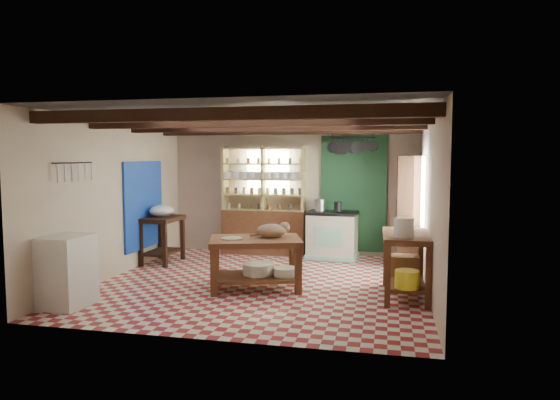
% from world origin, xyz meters
% --- Properties ---
extents(floor, '(5.00, 5.00, 0.02)m').
position_xyz_m(floor, '(0.00, 0.00, -0.01)').
color(floor, maroon).
rests_on(floor, ground).
extents(ceiling, '(5.00, 5.00, 0.02)m').
position_xyz_m(ceiling, '(0.00, 0.00, 2.60)').
color(ceiling, '#3F3F43').
rests_on(ceiling, wall_back).
extents(wall_back, '(5.00, 0.04, 2.60)m').
position_xyz_m(wall_back, '(0.00, 2.50, 1.30)').
color(wall_back, beige).
rests_on(wall_back, floor).
extents(wall_front, '(5.00, 0.04, 2.60)m').
position_xyz_m(wall_front, '(0.00, -2.50, 1.30)').
color(wall_front, beige).
rests_on(wall_front, floor).
extents(wall_left, '(0.04, 5.00, 2.60)m').
position_xyz_m(wall_left, '(-2.50, 0.00, 1.30)').
color(wall_left, beige).
rests_on(wall_left, floor).
extents(wall_right, '(0.04, 5.00, 2.60)m').
position_xyz_m(wall_right, '(2.50, 0.00, 1.30)').
color(wall_right, beige).
rests_on(wall_right, floor).
extents(ceiling_beams, '(5.00, 3.80, 0.15)m').
position_xyz_m(ceiling_beams, '(0.00, 0.00, 2.48)').
color(ceiling_beams, '#321B11').
rests_on(ceiling_beams, ceiling).
extents(blue_wall_patch, '(0.04, 1.40, 1.60)m').
position_xyz_m(blue_wall_patch, '(-2.47, 0.90, 1.10)').
color(blue_wall_patch, '#173EAF').
rests_on(blue_wall_patch, wall_left).
extents(green_wall_patch, '(1.30, 0.04, 2.30)m').
position_xyz_m(green_wall_patch, '(1.25, 2.47, 1.25)').
color(green_wall_patch, '#1B4529').
rests_on(green_wall_patch, wall_back).
extents(window_back, '(0.90, 0.02, 0.80)m').
position_xyz_m(window_back, '(-0.50, 2.48, 1.70)').
color(window_back, silver).
rests_on(window_back, wall_back).
extents(window_right, '(0.02, 1.30, 1.20)m').
position_xyz_m(window_right, '(2.48, 1.00, 1.40)').
color(window_right, silver).
rests_on(window_right, wall_right).
extents(utensil_rail, '(0.06, 0.90, 0.28)m').
position_xyz_m(utensil_rail, '(-2.44, -1.20, 1.78)').
color(utensil_rail, black).
rests_on(utensil_rail, wall_left).
extents(pot_rack, '(0.86, 0.12, 0.36)m').
position_xyz_m(pot_rack, '(1.25, 2.05, 2.18)').
color(pot_rack, black).
rests_on(pot_rack, ceiling).
extents(shelving_unit, '(1.70, 0.34, 2.20)m').
position_xyz_m(shelving_unit, '(-0.55, 2.31, 1.10)').
color(shelving_unit, tan).
rests_on(shelving_unit, floor).
extents(tall_rack, '(0.40, 0.86, 2.00)m').
position_xyz_m(tall_rack, '(2.28, 1.80, 1.00)').
color(tall_rack, '#321B11').
rests_on(tall_rack, floor).
extents(work_table, '(1.56, 1.26, 0.77)m').
position_xyz_m(work_table, '(-0.02, -0.33, 0.38)').
color(work_table, brown).
rests_on(work_table, floor).
extents(stove, '(0.99, 0.71, 0.93)m').
position_xyz_m(stove, '(0.87, 2.15, 0.46)').
color(stove, beige).
rests_on(stove, floor).
extents(prep_table, '(0.61, 0.87, 0.87)m').
position_xyz_m(prep_table, '(-2.20, 1.07, 0.43)').
color(prep_table, '#321B11').
rests_on(prep_table, floor).
extents(white_cabinet, '(0.56, 0.66, 0.95)m').
position_xyz_m(white_cabinet, '(-2.22, -1.73, 0.47)').
color(white_cabinet, silver).
rests_on(white_cabinet, floor).
extents(right_counter, '(0.67, 1.28, 0.91)m').
position_xyz_m(right_counter, '(2.18, -0.29, 0.45)').
color(right_counter, brown).
rests_on(right_counter, floor).
extents(cat, '(0.57, 0.52, 0.21)m').
position_xyz_m(cat, '(0.21, -0.20, 0.87)').
color(cat, '#997659').
rests_on(cat, work_table).
extents(steel_tray, '(0.40, 0.40, 0.02)m').
position_xyz_m(steel_tray, '(-0.34, -0.48, 0.77)').
color(steel_tray, '#A4A4AB').
rests_on(steel_tray, work_table).
extents(basin_large, '(0.61, 0.61, 0.17)m').
position_xyz_m(basin_large, '(0.02, -0.26, 0.29)').
color(basin_large, silver).
rests_on(basin_large, work_table).
extents(basin_small, '(0.45, 0.45, 0.13)m').
position_xyz_m(basin_small, '(0.44, -0.29, 0.27)').
color(basin_small, silver).
rests_on(basin_small, work_table).
extents(kettle_left, '(0.21, 0.21, 0.23)m').
position_xyz_m(kettle_left, '(0.62, 2.17, 1.04)').
color(kettle_left, '#A4A4AB').
rests_on(kettle_left, stove).
extents(kettle_right, '(0.16, 0.16, 0.18)m').
position_xyz_m(kettle_right, '(0.97, 2.14, 1.02)').
color(kettle_right, black).
rests_on(kettle_right, stove).
extents(enamel_bowl, '(0.46, 0.46, 0.23)m').
position_xyz_m(enamel_bowl, '(-2.20, 1.07, 0.98)').
color(enamel_bowl, silver).
rests_on(enamel_bowl, prep_table).
extents(white_bucket, '(0.27, 0.27, 0.26)m').
position_xyz_m(white_bucket, '(2.14, -0.64, 1.04)').
color(white_bucket, silver).
rests_on(white_bucket, right_counter).
extents(wicker_basket, '(0.43, 0.34, 0.29)m').
position_xyz_m(wicker_basket, '(2.17, 0.01, 0.39)').
color(wicker_basket, '#905D3A').
rests_on(wicker_basket, right_counter).
extents(yellow_tub, '(0.33, 0.33, 0.24)m').
position_xyz_m(yellow_tub, '(2.19, -0.74, 0.36)').
color(yellow_tub, yellow).
rests_on(yellow_tub, right_counter).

